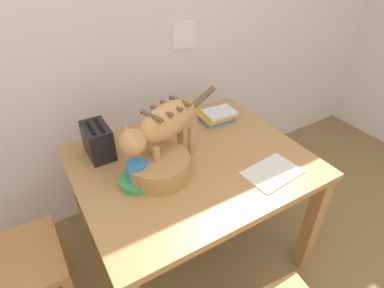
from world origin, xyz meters
name	(u,v)px	position (x,y,z in m)	size (l,w,h in m)	color
wall_rear	(109,27)	(0.00, 2.09, 1.25)	(5.25, 0.11, 2.50)	silver
dining_table	(192,173)	(0.11, 1.35, 0.65)	(1.16, 0.95, 0.74)	#B37E44
cat	(163,125)	(-0.02, 1.39, 0.97)	(0.60, 0.26, 0.33)	tan
saucer_bowl	(138,181)	(-0.20, 1.33, 0.76)	(0.17, 0.17, 0.04)	green
coffee_mug	(137,170)	(-0.20, 1.33, 0.82)	(0.13, 0.09, 0.09)	#2C7EC2
magazine	(272,172)	(0.39, 1.06, 0.74)	(0.27, 0.19, 0.01)	beige
book_stack	(218,116)	(0.45, 1.61, 0.77)	(0.21, 0.16, 0.07)	#3285CF
wicker_basket	(158,166)	(-0.09, 1.33, 0.79)	(0.30, 0.30, 0.11)	#AF7E42
toaster	(98,141)	(-0.28, 1.64, 0.82)	(0.12, 0.20, 0.18)	black
wooden_chair_near	(2,265)	(-0.85, 1.43, 0.46)	(0.42, 0.42, 0.94)	#B7783D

